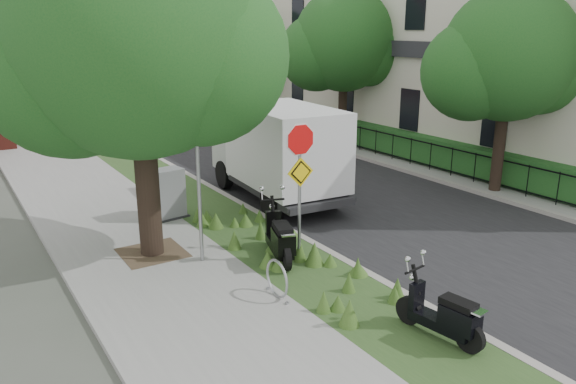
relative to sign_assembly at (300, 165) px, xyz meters
The scene contains 21 objects.
ground 2.78m from the sign_assembly, 22.62° to the right, with size 120.00×120.00×0.00m, color #4C5147.
sidewalk_near 10.10m from the sign_assembly, 106.84° to the left, with size 3.50×60.00×0.12m, color gray.
verge 9.69m from the sign_assembly, 90.61° to the left, with size 2.00×60.00×0.12m, color #2D4D21.
kerb_near 9.73m from the sign_assembly, 84.54° to the left, with size 0.20×60.00×0.13m, color #9E9991.
road 10.65m from the sign_assembly, 64.96° to the left, with size 7.00×60.00×0.01m, color black.
kerb_far 12.50m from the sign_assembly, 50.01° to the left, with size 0.20×60.00×0.13m, color #9E9991.
footpath_far 13.64m from the sign_assembly, 44.45° to the left, with size 3.20×60.00×0.12m, color gray.
street_tree_main 4.30m from the sign_assembly, 139.63° to the left, with size 6.21×5.54×7.66m.
bare_post 2.18m from the sign_assembly, 145.95° to the left, with size 0.08×0.08×4.00m.
bike_hoop 2.54m from the sign_assembly, 137.69° to the right, with size 0.06×0.78×0.77m.
sign_assembly is the anchor object (origin of this frame).
fence_far 12.86m from the sign_assembly, 47.60° to the left, with size 0.04×24.00×1.00m.
hedge_far 13.34m from the sign_assembly, 45.36° to the left, with size 1.00×24.00×1.10m, color #1B4C1D.
terrace_houses 16.07m from the sign_assembly, 36.15° to the left, with size 7.40×26.40×8.20m.
far_tree_a 8.66m from the sign_assembly, ahead, with size 4.60×4.10×6.22m.
far_tree_b 12.78m from the sign_assembly, 48.62° to the left, with size 4.83×4.31×6.56m.
far_tree_c 19.42m from the sign_assembly, 64.46° to the left, with size 4.37×3.89×5.93m.
scooter_near 1.81m from the sign_assembly, 148.80° to the left, with size 0.80×1.88×0.92m.
scooter_far 4.45m from the sign_assembly, 86.53° to the right, with size 0.51×1.70×0.81m.
box_truck 5.08m from the sign_assembly, 64.14° to the left, with size 2.55×5.64×2.49m.
utility_cabinet 4.89m from the sign_assembly, 107.57° to the left, with size 1.10×0.82×1.35m.
Camera 1 is at (-7.77, -9.01, 5.13)m, focal length 35.00 mm.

